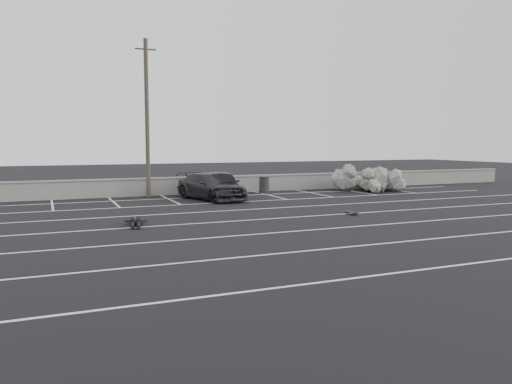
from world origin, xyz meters
name	(u,v)px	position (x,y,z in m)	size (l,w,h in m)	color
ground	(300,231)	(0.00, 0.00, 0.00)	(120.00, 120.00, 0.00)	black
seawall	(192,185)	(0.00, 14.00, 0.55)	(50.00, 0.45, 1.06)	gray
stall_lines	(251,215)	(-0.08, 4.41, 0.00)	(36.00, 20.05, 0.01)	silver
car_left	(221,185)	(0.69, 10.69, 0.80)	(1.88, 4.68, 1.60)	black
car_right	(211,186)	(0.13, 10.67, 0.72)	(2.02, 4.97, 1.44)	black
utility_pole	(147,118)	(-2.83, 13.20, 4.52)	(1.19, 0.24, 8.93)	#4C4238
trash_bin	(264,185)	(4.25, 12.78, 0.52)	(0.71, 0.71, 1.03)	#272629
riprap_pile	(374,183)	(11.52, 11.46, 0.50)	(4.95, 4.23, 1.30)	#A4A19A
person	(136,219)	(-5.16, 3.64, 0.22)	(1.22, 2.31, 0.44)	black
skateboard	(351,212)	(3.98, 2.80, 0.08)	(0.35, 0.90, 0.11)	black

